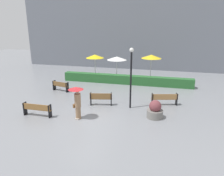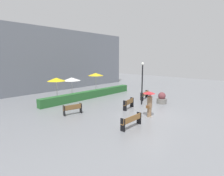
{
  "view_description": "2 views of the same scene",
  "coord_description": "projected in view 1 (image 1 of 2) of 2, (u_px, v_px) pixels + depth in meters",
  "views": [
    {
      "loc": [
        4.61,
        -11.5,
        5.7
      ],
      "look_at": [
        0.7,
        3.97,
        0.86
      ],
      "focal_mm": 34.87,
      "sensor_mm": 36.0,
      "label": 1
    },
    {
      "loc": [
        -11.97,
        -6.89,
        4.46
      ],
      "look_at": [
        1.33,
        5.47,
        1.44
      ],
      "focal_mm": 28.2,
      "sensor_mm": 36.0,
      "label": 2
    }
  ],
  "objects": [
    {
      "name": "lamp_post",
      "position": [
        131.0,
        72.0,
        14.39
      ],
      "size": [
        0.28,
        0.28,
        4.13
      ],
      "color": "black",
      "rests_on": "ground"
    },
    {
      "name": "bench_far_left",
      "position": [
        60.0,
        86.0,
        18.65
      ],
      "size": [
        1.57,
        0.67,
        0.83
      ],
      "color": "brown",
      "rests_on": "ground"
    },
    {
      "name": "planter_pot",
      "position": [
        155.0,
        110.0,
        13.42
      ],
      "size": [
        1.0,
        1.0,
        1.14
      ],
      "color": "slate",
      "rests_on": "ground"
    },
    {
      "name": "patio_umbrella_yellow_far",
      "position": [
        151.0,
        57.0,
        21.25
      ],
      "size": [
        1.97,
        1.97,
        2.66
      ],
      "color": "silver",
      "rests_on": "ground"
    },
    {
      "name": "building_facade",
      "position": [
        130.0,
        34.0,
        27.0
      ],
      "size": [
        28.0,
        1.2,
        8.58
      ],
      "primitive_type": "cube",
      "color": "slate",
      "rests_on": "ground"
    },
    {
      "name": "pedestrian_with_umbrella",
      "position": [
        77.0,
        99.0,
        13.05
      ],
      "size": [
        0.92,
        0.92,
        2.03
      ],
      "color": "#8C6B4C",
      "rests_on": "ground"
    },
    {
      "name": "ground_plane",
      "position": [
        85.0,
        119.0,
        13.4
      ],
      "size": [
        60.0,
        60.0,
        0.0
      ],
      "primitive_type": "plane",
      "color": "gray"
    },
    {
      "name": "hedge_strip",
      "position": [
        126.0,
        80.0,
        20.85
      ],
      "size": [
        12.44,
        0.7,
        0.84
      ],
      "primitive_type": "cube",
      "color": "#28602D",
      "rests_on": "ground"
    },
    {
      "name": "bench_far_right",
      "position": [
        165.0,
        98.0,
        15.45
      ],
      "size": [
        1.87,
        0.78,
        0.86
      ],
      "color": "#9E7242",
      "rests_on": "ground"
    },
    {
      "name": "patio_umbrella_white",
      "position": [
        117.0,
        58.0,
        22.38
      ],
      "size": [
        2.02,
        2.02,
        2.32
      ],
      "color": "silver",
      "rests_on": "ground"
    },
    {
      "name": "bench_near_left",
      "position": [
        37.0,
        109.0,
        13.62
      ],
      "size": [
        1.89,
        0.34,
        0.83
      ],
      "color": "olive",
      "rests_on": "ground"
    },
    {
      "name": "bench_mid_center",
      "position": [
        101.0,
        98.0,
        15.43
      ],
      "size": [
        1.6,
        0.65,
        0.91
      ],
      "color": "brown",
      "rests_on": "ground"
    },
    {
      "name": "patio_umbrella_yellow",
      "position": [
        95.0,
        56.0,
        22.4
      ],
      "size": [
        1.84,
        1.84,
        2.51
      ],
      "color": "silver",
      "rests_on": "ground"
    }
  ]
}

